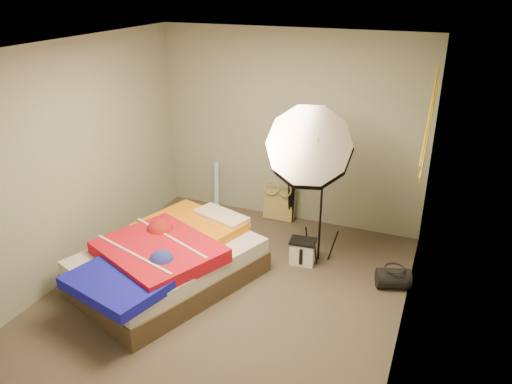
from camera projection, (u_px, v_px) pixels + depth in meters
The scene contains 15 objects.
floor at pixel (226, 295), 5.20m from camera, with size 4.00×4.00×0.00m, color #4D423A.
ceiling at pixel (218, 48), 4.20m from camera, with size 4.00×4.00×0.00m, color silver.
wall_back at pixel (290, 129), 6.40m from camera, with size 3.50×3.50×0.00m, color gray.
wall_front at pixel (78, 304), 3.00m from camera, with size 3.50×3.50×0.00m, color gray.
wall_left at pixel (74, 161), 5.30m from camera, with size 4.00×4.00×0.00m, color gray.
wall_right at pixel (414, 216), 4.10m from camera, with size 4.00×4.00×0.00m, color gray.
tote_bag at pixel (279, 204), 6.76m from camera, with size 0.41×0.12×0.41m, color tan.
wrapping_roll at pixel (217, 186), 7.04m from camera, with size 0.08×0.08×0.67m, color #588BD5.
camera_case at pixel (303, 252), 5.73m from camera, with size 0.27×0.20×0.27m, color silver.
duffel_bag at pixel (393, 278), 5.30m from camera, with size 0.22×0.22×0.35m, color black.
wall_stripe_upper at pixel (429, 115), 4.33m from camera, with size 0.02×1.10×0.10m, color gold.
wall_stripe_lower at pixel (429, 130), 4.63m from camera, with size 0.02×1.10×0.10m, color gold.
bed at pixel (168, 261), 5.31m from camera, with size 1.86×2.28×0.55m.
photo_umbrella at pixel (309, 149), 5.22m from camera, with size 1.07×0.83×1.95m.
camera_tripod at pixel (293, 165), 6.42m from camera, with size 0.10×0.10×1.42m.
Camera 1 is at (1.93, -3.89, 3.08)m, focal length 35.00 mm.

